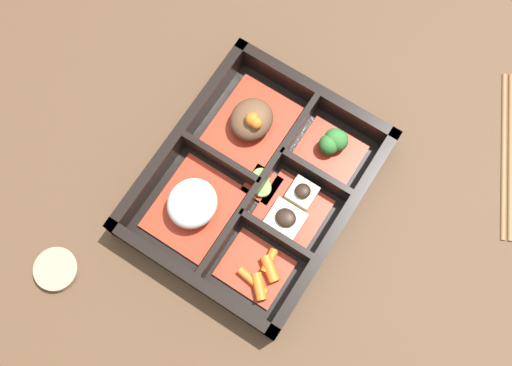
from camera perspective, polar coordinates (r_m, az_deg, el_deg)
The scene contains 11 objects.
ground_plane at distance 0.79m, azimuth 0.00°, elevation -0.50°, with size 3.00×3.00×0.00m, color #4C3523.
bento_base at distance 0.78m, azimuth 0.00°, elevation -0.41°, with size 0.30×0.25×0.01m.
bento_rim at distance 0.76m, azimuth 0.20°, elevation -0.13°, with size 0.30×0.25×0.05m.
bowl_rice at distance 0.75m, azimuth -6.05°, elevation -2.06°, with size 0.12×0.09×0.05m.
bowl_stew at distance 0.79m, azimuth -0.41°, elevation 5.92°, with size 0.12×0.09×0.05m.
bowl_carrots at distance 0.75m, azimuth 0.24°, elevation -8.40°, with size 0.07×0.08×0.02m.
bowl_tofu at distance 0.76m, azimuth 3.54°, elevation -2.41°, with size 0.08×0.08×0.03m.
bowl_greens at distance 0.79m, azimuth 7.33°, elevation 3.69°, with size 0.07×0.08×0.03m.
bowl_pickles at distance 0.77m, azimuth 0.52°, elevation -0.06°, with size 0.04×0.04×0.01m.
chopsticks at distance 0.86m, azimuth 22.86°, elevation 2.58°, with size 0.22×0.12×0.01m.
sauce_dish at distance 0.80m, azimuth -18.47°, elevation -7.80°, with size 0.06×0.06×0.01m.
Camera 1 is at (-0.18, -0.11, 0.76)m, focal length 42.00 mm.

